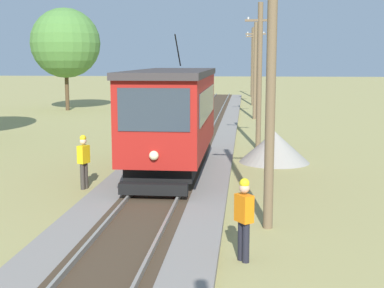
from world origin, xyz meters
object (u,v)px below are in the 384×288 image
(utility_pole_far, at_px, (255,70))
(gravel_pile, at_px, (274,147))
(track_worker, at_px, (244,216))
(tree_left_near, at_px, (65,43))
(utility_pole_near_tram, at_px, (271,62))
(utility_pole_horizon, at_px, (252,62))
(utility_pole_distant, at_px, (253,65))
(second_worker, at_px, (84,159))
(utility_pole_mid, at_px, (259,75))
(red_tram, at_px, (173,116))

(utility_pole_far, bearing_deg, gravel_pile, -87.91)
(track_worker, bearing_deg, tree_left_near, 76.96)
(utility_pole_near_tram, xyz_separation_m, gravel_pile, (0.59, 8.93, -3.50))
(utility_pole_horizon, xyz_separation_m, tree_left_near, (-15.24, -18.10, 1.57))
(utility_pole_horizon, bearing_deg, utility_pole_distant, -90.00)
(utility_pole_far, relative_size, second_worker, 3.76)
(gravel_pile, relative_size, track_worker, 1.62)
(utility_pole_horizon, relative_size, gravel_pile, 2.63)
(utility_pole_distant, relative_size, gravel_pile, 2.43)
(utility_pole_near_tram, distance_m, track_worker, 3.98)
(utility_pole_far, bearing_deg, utility_pole_horizon, 90.00)
(utility_pole_far, distance_m, gravel_pile, 16.55)
(tree_left_near, bearing_deg, utility_pole_horizon, 49.90)
(utility_pole_near_tram, height_order, utility_pole_horizon, utility_pole_near_tram)
(utility_pole_mid, relative_size, tree_left_near, 0.82)
(utility_pole_far, bearing_deg, track_worker, -91.24)
(utility_pole_horizon, bearing_deg, utility_pole_near_tram, -90.00)
(track_worker, height_order, second_worker, same)
(track_worker, bearing_deg, utility_pole_mid, 50.45)
(utility_pole_mid, bearing_deg, red_tram, -117.31)
(red_tram, relative_size, track_worker, 4.79)
(red_tram, bearing_deg, utility_pole_horizon, 85.66)
(utility_pole_mid, relative_size, utility_pole_horizon, 0.89)
(utility_pole_far, height_order, track_worker, utility_pole_far)
(utility_pole_near_tram, relative_size, second_worker, 4.53)
(utility_pole_near_tram, bearing_deg, gravel_pile, 86.19)
(track_worker, distance_m, second_worker, 7.92)
(second_worker, bearing_deg, gravel_pile, 61.62)
(gravel_pile, bearing_deg, utility_pole_distant, 91.22)
(red_tram, height_order, utility_pole_horizon, utility_pole_horizon)
(red_tram, distance_m, gravel_pile, 5.06)
(utility_pole_horizon, bearing_deg, red_tram, -94.34)
(utility_pole_mid, height_order, utility_pole_horizon, utility_pole_horizon)
(utility_pole_horizon, distance_m, tree_left_near, 23.71)
(utility_pole_far, bearing_deg, utility_pole_near_tram, -90.00)
(utility_pole_near_tram, xyz_separation_m, utility_pole_far, (0.00, 25.22, -0.69))
(utility_pole_mid, distance_m, track_worker, 14.79)
(utility_pole_distant, relative_size, second_worker, 3.94)
(utility_pole_distant, distance_m, second_worker, 33.74)
(utility_pole_far, distance_m, second_worker, 22.52)
(utility_pole_distant, height_order, track_worker, utility_pole_distant)
(gravel_pile, xyz_separation_m, second_worker, (-6.41, -5.32, 0.34))
(red_tram, distance_m, track_worker, 8.82)
(utility_pole_distant, bearing_deg, red_tram, -95.97)
(red_tram, distance_m, utility_pole_distant, 30.96)
(utility_pole_distant, relative_size, track_worker, 3.94)
(red_tram, height_order, utility_pole_near_tram, utility_pole_near_tram)
(track_worker, distance_m, tree_left_near, 36.05)
(utility_pole_mid, distance_m, utility_pole_far, 13.02)
(utility_pole_mid, distance_m, tree_left_near, 23.73)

